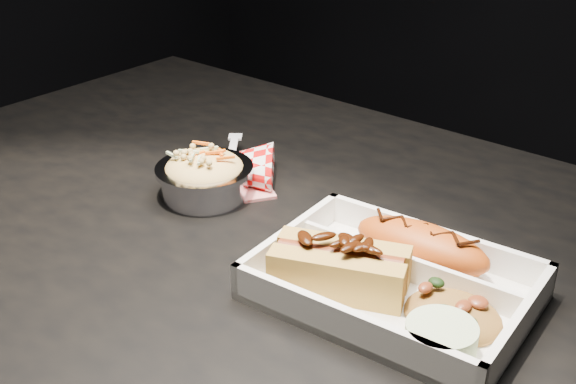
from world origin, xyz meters
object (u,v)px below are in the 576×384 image
(foil_coleslaw_cup, at_px, (205,174))
(food_tray, at_px, (394,288))
(dining_table, at_px, (274,306))
(napkin_fork, at_px, (229,167))
(fried_pastry, at_px, (421,245))
(hotdog, at_px, (340,265))

(foil_coleslaw_cup, bearing_deg, food_tray, -6.46)
(dining_table, relative_size, napkin_fork, 7.46)
(fried_pastry, bearing_deg, dining_table, -163.38)
(hotdog, bearing_deg, fried_pastry, 43.26)
(dining_table, xyz_separation_m, hotdog, (0.12, -0.04, 0.12))
(hotdog, bearing_deg, napkin_fork, 133.38)
(hotdog, xyz_separation_m, napkin_fork, (-0.25, 0.11, -0.02))
(food_tray, xyz_separation_m, foil_coleslaw_cup, (-0.29, 0.03, 0.02))
(napkin_fork, bearing_deg, fried_pastry, 45.72)
(fried_pastry, distance_m, hotdog, 0.09)
(food_tray, distance_m, hotdog, 0.06)
(dining_table, relative_size, foil_coleslaw_cup, 10.24)
(hotdog, relative_size, napkin_fork, 0.87)
(food_tray, xyz_separation_m, napkin_fork, (-0.30, 0.08, 0.01))
(food_tray, relative_size, napkin_fork, 1.63)
(food_tray, distance_m, napkin_fork, 0.31)
(foil_coleslaw_cup, bearing_deg, hotdog, -14.37)
(fried_pastry, height_order, hotdog, hotdog)
(hotdog, distance_m, foil_coleslaw_cup, 0.25)
(fried_pastry, bearing_deg, foil_coleslaw_cup, -175.47)
(dining_table, height_order, food_tray, food_tray)
(hotdog, distance_m, napkin_fork, 0.28)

